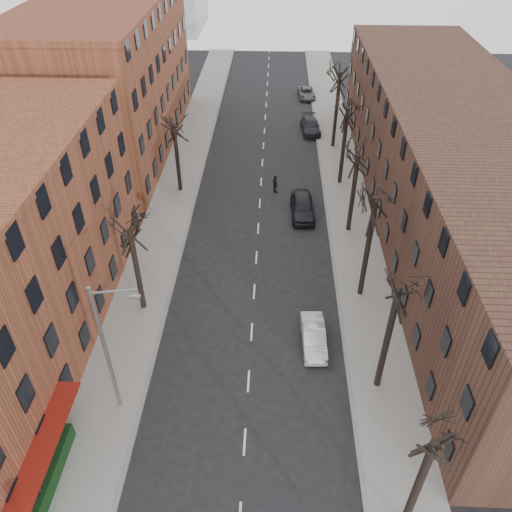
# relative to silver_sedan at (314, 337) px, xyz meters

# --- Properties ---
(sidewalk_left) EXTENTS (4.00, 90.00, 0.15)m
(sidewalk_left) POSITION_rel_silver_sedan_xyz_m (-12.00, 19.87, -0.60)
(sidewalk_left) COLOR gray
(sidewalk_left) RESTS_ON ground
(sidewalk_right) EXTENTS (4.00, 90.00, 0.15)m
(sidewalk_right) POSITION_rel_silver_sedan_xyz_m (4.00, 19.87, -0.60)
(sidewalk_right) COLOR gray
(sidewalk_right) RESTS_ON ground
(building_left_far) EXTENTS (12.00, 28.00, 14.00)m
(building_left_far) POSITION_rel_silver_sedan_xyz_m (-20.00, 28.87, 6.33)
(building_left_far) COLOR brown
(building_left_far) RESTS_ON ground
(building_right) EXTENTS (12.00, 50.00, 10.00)m
(building_right) POSITION_rel_silver_sedan_xyz_m (12.00, 14.87, 4.33)
(building_right) COLOR #4C3023
(building_right) RESTS_ON ground
(awning_left) EXTENTS (1.20, 7.00, 0.15)m
(awning_left) POSITION_rel_silver_sedan_xyz_m (-13.40, -9.13, -0.67)
(awning_left) COLOR maroon
(awning_left) RESTS_ON ground
(hedge) EXTENTS (0.80, 6.00, 1.00)m
(hedge) POSITION_rel_silver_sedan_xyz_m (-13.50, -10.13, -0.02)
(hedge) COLOR #133715
(hedge) RESTS_ON sidewalk_left
(tree_right_b) EXTENTS (5.20, 5.20, 10.80)m
(tree_right_b) POSITION_rel_silver_sedan_xyz_m (3.60, -3.13, -0.67)
(tree_right_b) COLOR black
(tree_right_b) RESTS_ON ground
(tree_right_c) EXTENTS (5.20, 5.20, 11.60)m
(tree_right_c) POSITION_rel_silver_sedan_xyz_m (3.60, 4.87, -0.67)
(tree_right_c) COLOR black
(tree_right_c) RESTS_ON ground
(tree_right_d) EXTENTS (5.20, 5.20, 10.00)m
(tree_right_d) POSITION_rel_silver_sedan_xyz_m (3.60, 12.87, -0.67)
(tree_right_d) COLOR black
(tree_right_d) RESTS_ON ground
(tree_right_e) EXTENTS (5.20, 5.20, 10.80)m
(tree_right_e) POSITION_rel_silver_sedan_xyz_m (3.60, 20.87, -0.67)
(tree_right_e) COLOR black
(tree_right_e) RESTS_ON ground
(tree_right_f) EXTENTS (5.20, 5.20, 11.60)m
(tree_right_f) POSITION_rel_silver_sedan_xyz_m (3.60, 28.87, -0.67)
(tree_right_f) COLOR black
(tree_right_f) RESTS_ON ground
(tree_left_a) EXTENTS (5.20, 5.20, 9.50)m
(tree_left_a) POSITION_rel_silver_sedan_xyz_m (-11.60, 2.87, -0.67)
(tree_left_a) COLOR black
(tree_left_a) RESTS_ON ground
(tree_left_b) EXTENTS (5.20, 5.20, 9.50)m
(tree_left_b) POSITION_rel_silver_sedan_xyz_m (-11.60, 18.87, -0.67)
(tree_left_b) COLOR black
(tree_left_b) RESTS_ON ground
(streetlight) EXTENTS (2.45, 0.22, 9.03)m
(streetlight) POSITION_rel_silver_sedan_xyz_m (-11.03, -5.13, 4.34)
(streetlight) COLOR slate
(streetlight) RESTS_ON ground
(silver_sedan) EXTENTS (1.61, 4.15, 1.35)m
(silver_sedan) POSITION_rel_silver_sedan_xyz_m (0.00, 0.00, 0.00)
(silver_sedan) COLOR silver
(silver_sedan) RESTS_ON ground
(parked_car_near) EXTENTS (2.20, 5.07, 1.70)m
(parked_car_near) POSITION_rel_silver_sedan_xyz_m (-0.20, 15.16, 0.18)
(parked_car_near) COLOR black
(parked_car_near) RESTS_ON ground
(parked_car_mid) EXTENTS (2.37, 5.10, 1.44)m
(parked_car_mid) POSITION_rel_silver_sedan_xyz_m (1.30, 32.73, 0.05)
(parked_car_mid) COLOR black
(parked_car_mid) RESTS_ON ground
(parked_car_far) EXTENTS (2.35, 4.54, 1.22)m
(parked_car_far) POSITION_rel_silver_sedan_xyz_m (1.30, 43.67, -0.06)
(parked_car_far) COLOR #515358
(parked_car_far) RESTS_ON ground
(pedestrian_b) EXTENTS (1.04, 0.91, 1.80)m
(pedestrian_b) POSITION_rel_silver_sedan_xyz_m (-13.60, -10.91, 0.38)
(pedestrian_b) COLOR black
(pedestrian_b) RESTS_ON sidewalk_left
(pedestrian_crossing) EXTENTS (0.78, 1.11, 1.75)m
(pedestrian_crossing) POSITION_rel_silver_sedan_xyz_m (-2.64, 18.94, 0.20)
(pedestrian_crossing) COLOR black
(pedestrian_crossing) RESTS_ON ground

